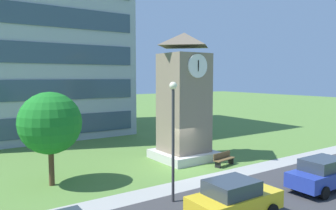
{
  "coord_description": "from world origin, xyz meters",
  "views": [
    {
      "loc": [
        -12.71,
        -16.6,
        5.99
      ],
      "look_at": [
        0.7,
        3.06,
        3.9
      ],
      "focal_mm": 34.94,
      "sensor_mm": 36.0,
      "label": 1
    }
  ],
  "objects_px": {
    "street_lamp": "(173,128)",
    "parked_car_yellow": "(234,199)",
    "clock_tower": "(184,104)",
    "parked_car_blue": "(324,173)",
    "tree_by_building": "(50,123)",
    "park_bench": "(224,159)"
  },
  "relations": [
    {
      "from": "clock_tower",
      "to": "parked_car_blue",
      "type": "bearing_deg",
      "value": -76.36
    },
    {
      "from": "parked_car_blue",
      "to": "street_lamp",
      "type": "bearing_deg",
      "value": 157.83
    },
    {
      "from": "street_lamp",
      "to": "tree_by_building",
      "type": "bearing_deg",
      "value": 126.05
    },
    {
      "from": "park_bench",
      "to": "tree_by_building",
      "type": "bearing_deg",
      "value": 167.07
    },
    {
      "from": "clock_tower",
      "to": "parked_car_blue",
      "type": "distance_m",
      "value": 10.12
    },
    {
      "from": "street_lamp",
      "to": "tree_by_building",
      "type": "relative_size",
      "value": 1.11
    },
    {
      "from": "street_lamp",
      "to": "parked_car_yellow",
      "type": "height_order",
      "value": "street_lamp"
    },
    {
      "from": "street_lamp",
      "to": "park_bench",
      "type": "bearing_deg",
      "value": 26.79
    },
    {
      "from": "park_bench",
      "to": "parked_car_blue",
      "type": "relative_size",
      "value": 0.4
    },
    {
      "from": "parked_car_yellow",
      "to": "parked_car_blue",
      "type": "height_order",
      "value": "same"
    },
    {
      "from": "park_bench",
      "to": "parked_car_blue",
      "type": "height_order",
      "value": "parked_car_blue"
    },
    {
      "from": "park_bench",
      "to": "tree_by_building",
      "type": "height_order",
      "value": "tree_by_building"
    },
    {
      "from": "street_lamp",
      "to": "parked_car_blue",
      "type": "distance_m",
      "value": 8.67
    },
    {
      "from": "park_bench",
      "to": "parked_car_yellow",
      "type": "bearing_deg",
      "value": -131.01
    },
    {
      "from": "clock_tower",
      "to": "parked_car_yellow",
      "type": "height_order",
      "value": "clock_tower"
    },
    {
      "from": "park_bench",
      "to": "street_lamp",
      "type": "distance_m",
      "value": 7.89
    },
    {
      "from": "clock_tower",
      "to": "tree_by_building",
      "type": "xyz_separation_m",
      "value": [
        -9.51,
        -0.54,
        -0.55
      ]
    },
    {
      "from": "street_lamp",
      "to": "parked_car_yellow",
      "type": "xyz_separation_m",
      "value": [
        1.03,
        -2.99,
        -2.71
      ]
    },
    {
      "from": "street_lamp",
      "to": "tree_by_building",
      "type": "xyz_separation_m",
      "value": [
        -4.15,
        5.71,
        -0.11
      ]
    },
    {
      "from": "tree_by_building",
      "to": "park_bench",
      "type": "bearing_deg",
      "value": -12.93
    },
    {
      "from": "park_bench",
      "to": "street_lamp",
      "type": "bearing_deg",
      "value": -153.21
    },
    {
      "from": "street_lamp",
      "to": "tree_by_building",
      "type": "distance_m",
      "value": 7.06
    }
  ]
}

